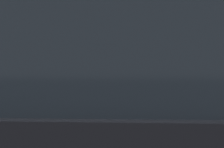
# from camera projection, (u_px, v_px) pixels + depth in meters

# --- Properties ---
(sidewalk_curb) EXTENTS (36.00, 3.34, 0.14)m
(sidewalk_curb) POSITION_uv_depth(u_px,v_px,m) (132.00, 147.00, 5.17)
(sidewalk_curb) COLOR gray
(sidewalk_curb) RESTS_ON ground
(parking_meter) EXTENTS (0.17, 0.18, 1.54)m
(parking_meter) POSITION_uv_depth(u_px,v_px,m) (146.00, 80.00, 3.86)
(parking_meter) COLOR slate
(parking_meter) RESTS_ON sidewalk_curb
(pedestrian_at_meter) EXTENTS (0.63, 0.55, 1.75)m
(pedestrian_at_meter) POSITION_uv_depth(u_px,v_px,m) (97.00, 87.00, 3.90)
(pedestrian_at_meter) COLOR #1E233F
(pedestrian_at_meter) RESTS_ON sidewalk_curb
(parked_sedan_black) EXTENTS (4.61, 1.83, 1.76)m
(parked_sedan_black) POSITION_uv_depth(u_px,v_px,m) (119.00, 136.00, 2.22)
(parked_sedan_black) COLOR black
(parked_sedan_black) RESTS_ON ground
(background_railing) EXTENTS (24.06, 0.06, 1.04)m
(background_railing) POSITION_uv_depth(u_px,v_px,m) (131.00, 94.00, 6.64)
(background_railing) COLOR #2D7A38
(background_railing) RESTS_ON sidewalk_curb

